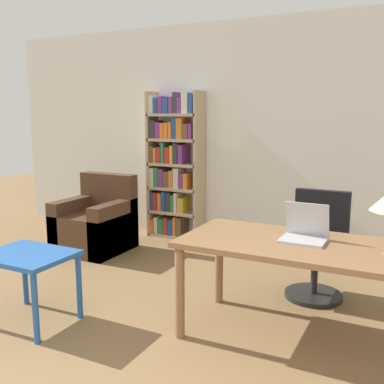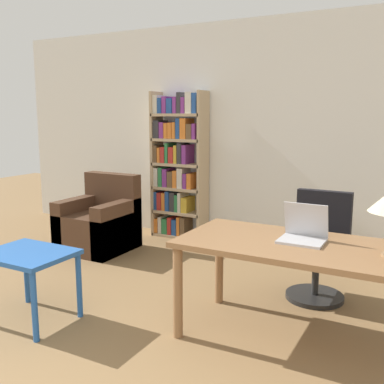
% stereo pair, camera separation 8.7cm
% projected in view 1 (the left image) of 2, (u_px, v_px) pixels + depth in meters
% --- Properties ---
extents(wall_back, '(8.00, 0.06, 2.70)m').
position_uv_depth(wall_back, '(282.00, 135.00, 5.26)').
color(wall_back, white).
rests_on(wall_back, ground_plane).
extents(desk, '(1.69, 0.82, 0.72)m').
position_uv_depth(desk, '(303.00, 256.00, 3.11)').
color(desk, olive).
rests_on(desk, ground_plane).
extents(laptop, '(0.31, 0.26, 0.26)m').
position_uv_depth(laptop, '(305.00, 232.00, 3.16)').
color(laptop, '#B2B2B7').
rests_on(laptop, desk).
extents(office_chair, '(0.50, 0.50, 0.93)m').
position_uv_depth(office_chair, '(317.00, 248.00, 3.95)').
color(office_chair, black).
rests_on(office_chair, ground_plane).
extents(side_table_blue, '(0.66, 0.52, 0.56)m').
position_uv_depth(side_table_blue, '(28.00, 264.00, 3.43)').
color(side_table_blue, '#2356A3').
rests_on(side_table_blue, ground_plane).
extents(armchair, '(0.75, 0.76, 0.88)m').
position_uv_depth(armchair, '(96.00, 225.00, 5.31)').
color(armchair, '#472D1E').
rests_on(armchair, ground_plane).
extents(bookshelf, '(0.72, 0.28, 1.88)m').
position_uv_depth(bookshelf, '(173.00, 165.00, 5.78)').
color(bookshelf, tan).
rests_on(bookshelf, ground_plane).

